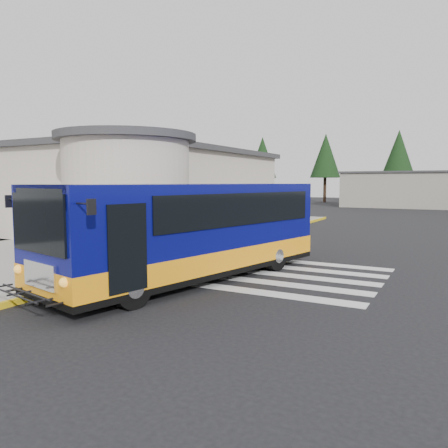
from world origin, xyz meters
The scene contains 9 objects.
ground centered at (0.00, 0.00, 0.00)m, with size 140.00×140.00×0.00m, color black.
sidewalk centered at (-9.00, 4.00, 0.07)m, with size 10.00×34.00×0.15m, color gray.
curb_strip centered at (-4.05, 4.00, 0.08)m, with size 0.12×34.00×0.16m, color gold.
station_building centered at (-10.84, 6.91, 2.57)m, with size 12.70×18.70×4.80m.
crosswalk centered at (-0.50, -0.80, 0.01)m, with size 8.00×5.35×0.01m.
transit_bus centered at (-1.80, -2.69, 1.39)m, with size 5.24×10.61×2.91m.
pedestrian_a centered at (-4.50, -2.60, 1.00)m, with size 0.62×0.40×1.69m, color black.
pedestrian_b centered at (-5.14, -2.29, 0.95)m, with size 0.77×0.60×1.59m, color black.
bollard centered at (-4.20, -5.59, 0.70)m, with size 0.09×0.09×1.10m, color black.
Camera 1 is at (5.27, -13.81, 2.97)m, focal length 35.00 mm.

